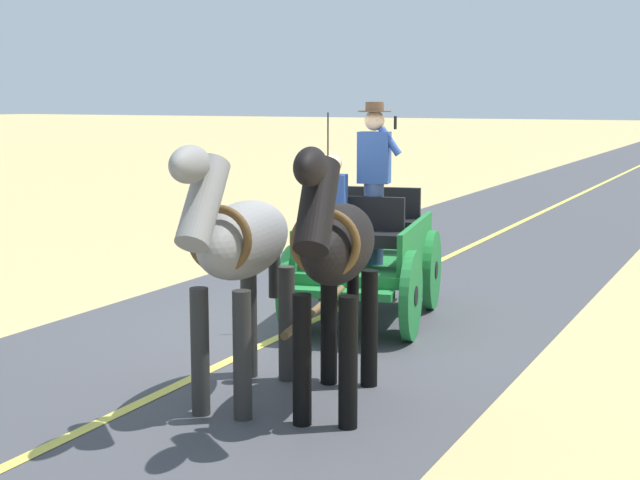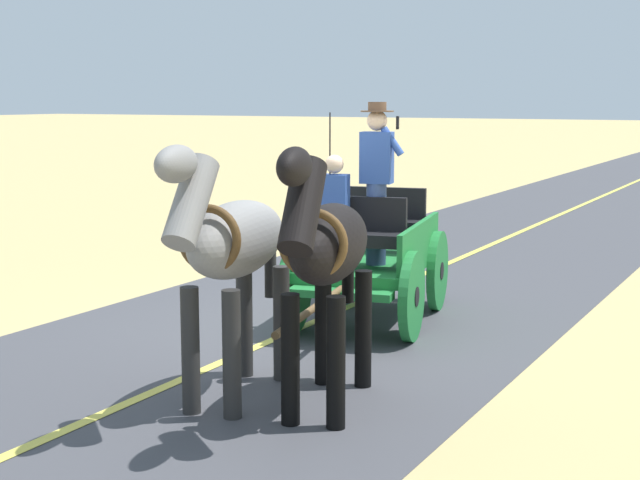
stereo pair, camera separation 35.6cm
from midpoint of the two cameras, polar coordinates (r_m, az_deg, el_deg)
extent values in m
plane|color=tan|center=(10.48, -2.15, -5.36)|extent=(200.00, 200.00, 0.00)
cube|color=#424247|center=(10.48, -2.15, -5.34)|extent=(5.31, 160.00, 0.01)
cube|color=#DBCC4C|center=(10.48, -2.15, -5.31)|extent=(0.12, 160.00, 0.00)
cube|color=#1E7233|center=(10.69, 1.89, -1.46)|extent=(1.61, 2.39, 0.12)
cube|color=#1E7233|center=(10.53, 4.92, -0.10)|extent=(0.47, 2.06, 0.44)
cube|color=#1E7233|center=(10.79, -1.05, 0.14)|extent=(0.47, 2.06, 0.44)
cube|color=#1E7233|center=(9.55, 0.23, -3.30)|extent=(1.11, 0.45, 0.08)
cube|color=#1E7233|center=(11.88, 3.20, -1.32)|extent=(0.75, 0.34, 0.06)
cube|color=black|center=(10.05, 1.12, 0.08)|extent=(1.07, 0.55, 0.14)
cube|color=black|center=(10.19, 1.37, 1.45)|extent=(1.02, 0.28, 0.44)
cube|color=black|center=(11.11, 2.48, 0.91)|extent=(1.07, 0.55, 0.14)
cube|color=black|center=(11.26, 2.69, 2.14)|extent=(1.02, 0.28, 0.44)
cylinder|color=#1E7233|center=(9.86, 4.56, -3.42)|extent=(0.29, 0.96, 0.96)
cylinder|color=black|center=(9.86, 4.56, -3.42)|extent=(0.16, 0.23, 0.21)
cylinder|color=#1E7233|center=(10.17, -2.67, -3.03)|extent=(0.29, 0.96, 0.96)
cylinder|color=black|center=(10.17, -2.67, -3.03)|extent=(0.16, 0.23, 0.21)
cylinder|color=#1E7233|center=(11.35, 5.97, -1.83)|extent=(0.29, 0.96, 0.96)
cylinder|color=black|center=(11.35, 5.97, -1.83)|extent=(0.16, 0.23, 0.21)
cylinder|color=#1E7233|center=(11.62, -0.38, -1.54)|extent=(0.29, 0.96, 0.96)
cylinder|color=black|center=(11.62, -0.38, -1.54)|extent=(0.16, 0.23, 0.21)
cylinder|color=brown|center=(8.62, -1.43, -4.29)|extent=(0.46, 1.97, 0.07)
cylinder|color=black|center=(10.04, -0.53, 4.10)|extent=(0.02, 0.02, 1.30)
cylinder|color=#384C7F|center=(10.26, 2.31, 0.99)|extent=(0.22, 0.22, 0.90)
cube|color=#2D4C99|center=(10.19, 2.33, 5.06)|extent=(0.38, 0.28, 0.56)
sphere|color=beige|center=(10.17, 2.34, 7.31)|extent=(0.22, 0.22, 0.22)
cylinder|color=#473323|center=(10.17, 2.35, 7.88)|extent=(0.36, 0.36, 0.01)
cylinder|color=#473323|center=(10.17, 2.35, 8.16)|extent=(0.20, 0.20, 0.10)
cylinder|color=#2D4C99|center=(10.10, 3.29, 6.05)|extent=(0.27, 0.13, 0.32)
cube|color=black|center=(10.06, 3.61, 7.17)|extent=(0.03, 0.07, 0.14)
cube|color=#384C7F|center=(9.98, -0.43, 0.83)|extent=(0.34, 0.37, 0.14)
cube|color=#2D4C99|center=(10.05, -0.26, 2.68)|extent=(0.33, 0.25, 0.48)
sphere|color=beige|center=(10.02, -0.26, 4.67)|extent=(0.20, 0.20, 0.20)
ellipsoid|color=black|center=(7.61, -0.23, -0.20)|extent=(0.94, 1.65, 0.64)
cylinder|color=black|center=(7.23, 0.31, -7.53)|extent=(0.15, 0.15, 1.05)
cylinder|color=black|center=(7.31, -2.52, -7.36)|extent=(0.15, 0.15, 1.05)
cylinder|color=black|center=(8.27, 1.79, -5.45)|extent=(0.15, 0.15, 1.05)
cylinder|color=black|center=(8.34, -0.68, -5.33)|extent=(0.15, 0.15, 1.05)
cylinder|color=black|center=(6.74, -1.70, 2.08)|extent=(0.42, 0.69, 0.73)
ellipsoid|color=black|center=(6.50, -2.16, 4.50)|extent=(0.35, 0.58, 0.28)
cube|color=black|center=(6.75, -1.66, 2.40)|extent=(0.19, 0.50, 0.56)
cylinder|color=black|center=(8.37, 0.81, -1.47)|extent=(0.11, 0.11, 0.70)
torus|color=brown|center=(7.07, -1.14, -0.23)|extent=(0.55, 0.21, 0.55)
ellipsoid|color=gray|center=(7.85, -5.93, 0.04)|extent=(0.81, 1.63, 0.64)
cylinder|color=#272726|center=(7.47, -6.15, -7.05)|extent=(0.15, 0.15, 1.05)
cylinder|color=#272726|center=(7.62, -8.69, -6.79)|extent=(0.15, 0.15, 1.05)
cylinder|color=#272726|center=(8.45, -3.27, -5.15)|extent=(0.15, 0.15, 1.05)
cylinder|color=#272726|center=(8.58, -5.56, -4.96)|extent=(0.15, 0.15, 1.05)
cylinder|color=gray|center=(7.04, -8.62, 2.27)|extent=(0.36, 0.68, 0.73)
ellipsoid|color=gray|center=(6.81, -9.47, 4.59)|extent=(0.31, 0.57, 0.28)
cube|color=#272726|center=(7.05, -8.55, 2.58)|extent=(0.14, 0.51, 0.56)
cylinder|color=#272726|center=(8.58, -4.00, -1.24)|extent=(0.11, 0.11, 0.70)
torus|color=brown|center=(7.35, -7.57, 0.04)|extent=(0.55, 0.16, 0.55)
camera|label=1|loc=(0.18, -91.07, -0.16)|focal=52.32mm
camera|label=2|loc=(0.18, 88.93, 0.16)|focal=52.32mm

